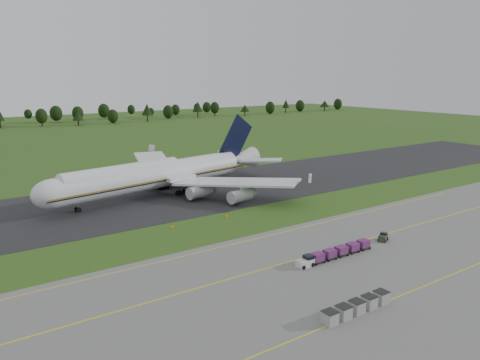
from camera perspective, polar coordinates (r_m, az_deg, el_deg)
ground at (r=95.98m, az=-1.52°, el=-5.50°), size 600.00×600.00×0.00m
apron at (r=71.82m, az=13.77°, el=-12.32°), size 300.00×52.00×0.06m
taxiway at (r=119.50m, az=-8.86°, el=-1.96°), size 300.00×40.00×0.08m
apron_markings at (r=76.18m, az=9.79°, el=-10.61°), size 300.00×30.20×0.01m
tree_line at (r=300.50m, az=-25.13°, el=6.93°), size 522.65×21.75×11.48m
aircraft at (r=120.08m, az=-9.94°, el=0.70°), size 67.55×64.56×18.90m
baggage_train at (r=80.51m, az=11.38°, el=-8.69°), size 16.17×1.72×1.65m
utility_cart at (r=90.64m, az=17.04°, el=-6.77°), size 2.43×1.99×1.16m
uld_row at (r=63.87m, az=14.04°, el=-14.77°), size 11.31×1.71×1.69m
edge_markers at (r=97.59m, az=-4.84°, el=-5.06°), size 13.37×0.30×0.60m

